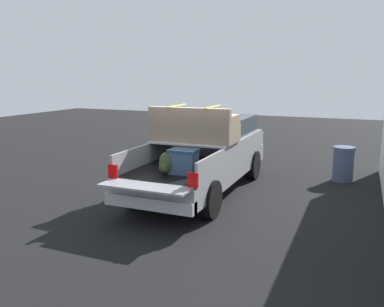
% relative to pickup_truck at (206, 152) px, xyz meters
% --- Properties ---
extents(ground_plane, '(40.00, 40.00, 0.00)m').
position_rel_pickup_truck_xyz_m(ground_plane, '(-0.36, 0.00, -0.96)').
color(ground_plane, black).
extents(pickup_truck, '(6.05, 2.06, 2.23)m').
position_rel_pickup_truck_xyz_m(pickup_truck, '(0.00, 0.00, 0.00)').
color(pickup_truck, gray).
rests_on(pickup_truck, ground_plane).
extents(trash_can, '(0.60, 0.60, 0.98)m').
position_rel_pickup_truck_xyz_m(trash_can, '(2.15, -3.29, -0.46)').
color(trash_can, '#3F4C66').
rests_on(trash_can, ground_plane).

